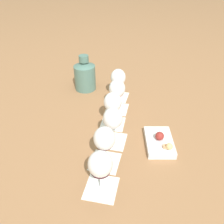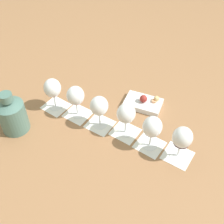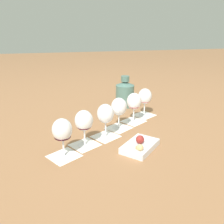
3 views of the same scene
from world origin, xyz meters
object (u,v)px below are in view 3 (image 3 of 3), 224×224
Objects in this scene: wine_glass_0 at (145,98)px; wine_glass_4 at (84,122)px; wine_glass_3 at (105,115)px; wine_glass_5 at (62,132)px; wine_glass_2 at (119,108)px; snack_dish at (140,146)px; ceramic_vase at (125,93)px; wine_glass_1 at (134,103)px.

wine_glass_4 is (0.28, -0.38, 0.00)m from wine_glass_0.
wine_glass_3 and wine_glass_5 have the same top height.
wine_glass_2 and wine_glass_3 have the same top height.
wine_glass_0 reaches higher than snack_dish.
wine_glass_4 is at bearing 128.79° from wine_glass_5.
wine_glass_4 is at bearing -113.11° from snack_dish.
snack_dish is at bearing -23.76° from wine_glass_0.
snack_dish is at bearing -10.72° from ceramic_vase.
wine_glass_1 is 0.27m from ceramic_vase.
wine_glass_1 is 0.24m from wine_glass_3.
wine_glass_4 is at bearing -53.43° from wine_glass_0.
wine_glass_3 is 0.80× the size of ceramic_vase.
ceramic_vase is 0.58m from snack_dish.
wine_glass_4 is 1.00× the size of wine_glass_5.
ceramic_vase reaches higher than wine_glass_2.
wine_glass_2 is 0.36m from ceramic_vase.
snack_dish is at bearing 6.39° from wine_glass_2.
wine_glass_1 is at bearing 165.98° from snack_dish.
wine_glass_0 is at bearing 129.89° from wine_glass_1.
wine_glass_5 is at bearing -55.88° from wine_glass_3.
wine_glass_0 is 0.35m from wine_glass_3.
wine_glass_5 is at bearing -52.99° from wine_glass_0.
wine_glass_3 is (0.15, -0.18, 0.00)m from wine_glass_1.
wine_glass_0 and wine_glass_1 have the same top height.
wine_glass_4 reaches higher than snack_dish.
wine_glass_0 is 1.00× the size of wine_glass_4.
wine_glass_0 and wine_glass_3 have the same top height.
wine_glass_0 is at bearing 127.01° from wine_glass_5.
ceramic_vase is at bearing -163.37° from wine_glass_0.
wine_glass_2 is (0.14, -0.19, 0.00)m from wine_glass_0.
wine_glass_4 is at bearing -34.23° from ceramic_vase.
wine_glass_4 and wine_glass_5 have the same top height.
wine_glass_3 reaches higher than snack_dish.
wine_glass_1 and wine_glass_5 have the same top height.
wine_glass_3 is at bearing 119.55° from wine_glass_4.
wine_glass_2 is 0.79× the size of snack_dish.
wine_glass_1 is 0.79× the size of snack_dish.
wine_glass_2 is at bearing -173.61° from snack_dish.
ceramic_vase is at bearing 173.05° from wine_glass_1.
wine_glass_2 is at bearing -21.72° from ceramic_vase.
ceramic_vase is (-0.41, 0.22, -0.02)m from wine_glass_3.
wine_glass_2 and wine_glass_4 have the same top height.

